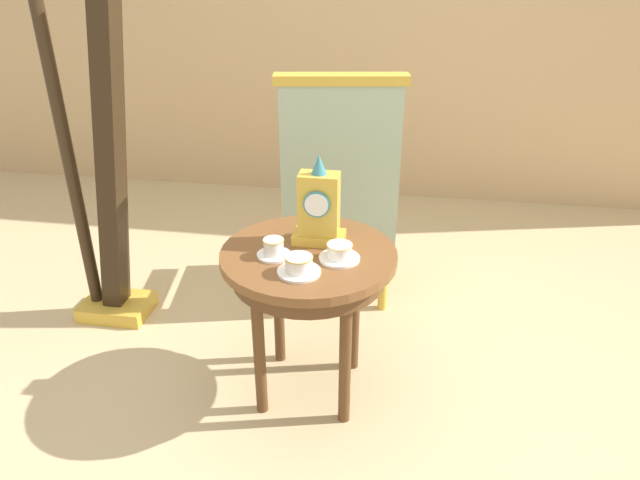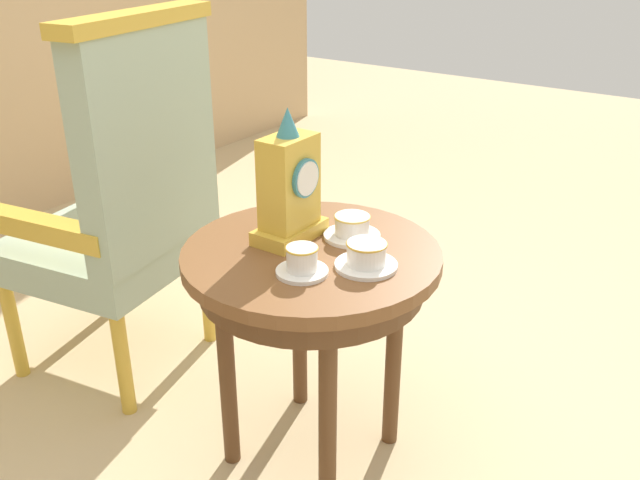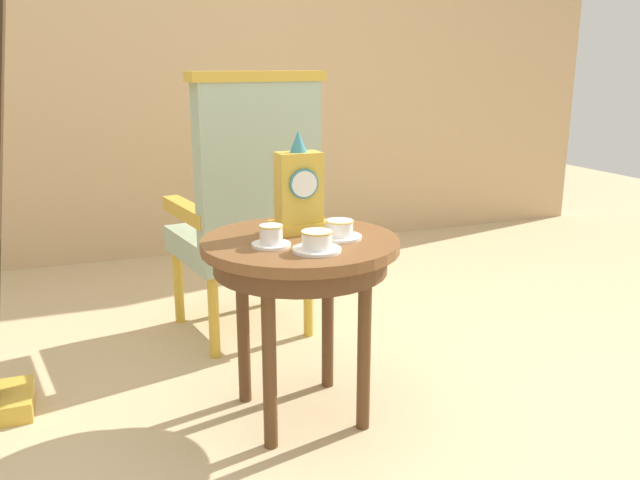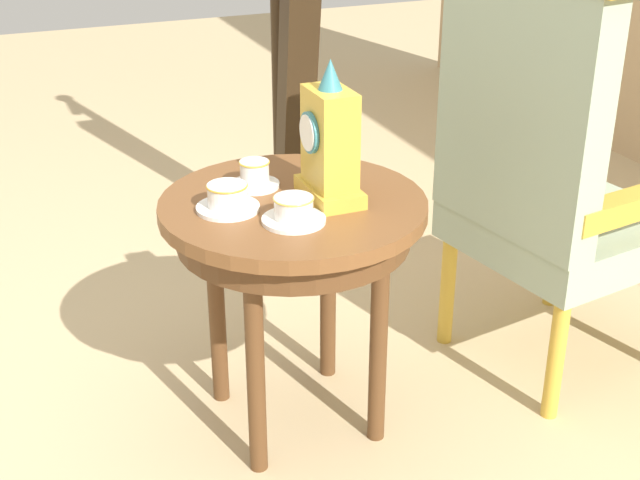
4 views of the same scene
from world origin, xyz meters
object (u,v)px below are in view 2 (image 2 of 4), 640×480
Objects in this scene: teacup_center at (352,228)px; mantel_clock at (290,188)px; armchair at (124,199)px; side_table at (311,279)px; teacup_right at (366,256)px; teacup_left at (302,262)px.

teacup_center is 0.43× the size of mantel_clock.
teacup_center is 0.76m from armchair.
side_table is 4.43× the size of teacup_center.
teacup_center is (0.12, 0.12, -0.00)m from teacup_right.
armchair reaches higher than teacup_center.
side_table is 1.90× the size of mantel_clock.
teacup_left is at bearing -99.78° from armchair.
teacup_left is 0.22m from mantel_clock.
mantel_clock reaches higher than teacup_center.
armchair reaches higher than side_table.
teacup_left reaches higher than side_table.
teacup_left is 0.11× the size of armchair.
side_table is at bearing -106.61° from mantel_clock.
teacup_center is at bearing -20.11° from side_table.
mantel_clock reaches higher than teacup_left.
teacup_center is 0.13× the size of armchair.
side_table is at bearing 88.61° from teacup_right.
mantel_clock is at bearing 44.81° from teacup_left.
teacup_left is 0.84× the size of teacup_center.
teacup_right is 0.27m from mantel_clock.
teacup_center is at bearing -82.31° from armchair.
teacup_left reaches higher than teacup_center.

